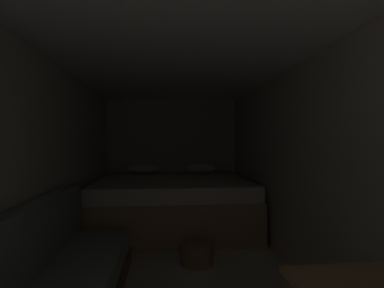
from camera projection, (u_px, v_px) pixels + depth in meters
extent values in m
plane|color=beige|center=(179.00, 285.00, 2.59)|extent=(7.45, 7.45, 0.00)
cube|color=beige|center=(172.00, 155.00, 5.32)|extent=(2.41, 0.05, 2.03)
cube|color=beige|center=(39.00, 172.00, 2.47)|extent=(0.05, 5.45, 2.03)
cube|color=beige|center=(307.00, 170.00, 2.69)|extent=(0.05, 5.45, 2.03)
cube|color=white|center=(179.00, 53.00, 2.57)|extent=(2.41, 5.45, 0.05)
cube|color=tan|center=(173.00, 210.00, 4.33)|extent=(2.19, 1.86, 0.52)
cube|color=beige|center=(173.00, 185.00, 4.33)|extent=(2.15, 1.82, 0.20)
ellipsoid|color=white|center=(143.00, 168.00, 5.00)|extent=(0.54, 0.31, 0.17)
ellipsoid|color=white|center=(201.00, 168.00, 5.09)|extent=(0.54, 0.31, 0.17)
cylinder|color=olive|center=(197.00, 254.00, 3.05)|extent=(0.33, 0.33, 0.21)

